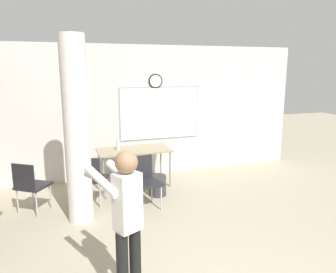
{
  "coord_description": "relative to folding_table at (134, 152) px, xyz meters",
  "views": [
    {
      "loc": [
        -1.36,
        -1.79,
        2.32
      ],
      "look_at": [
        0.25,
        2.98,
        1.27
      ],
      "focal_mm": 35.0,
      "sensor_mm": 36.0,
      "label": 1
    }
  ],
  "objects": [
    {
      "name": "waste_bin",
      "position": [
        0.28,
        -0.67,
        -0.5
      ],
      "size": [
        0.32,
        0.32,
        0.38
      ],
      "color": "#38383D",
      "rests_on": "ground_plane"
    },
    {
      "name": "chair_table_front",
      "position": [
        -0.08,
        -1.11,
        -0.18
      ],
      "size": [
        0.51,
        0.51,
        0.87
      ],
      "color": "#232328",
      "rests_on": "ground_plane"
    },
    {
      "name": "chair_table_left",
      "position": [
        -0.92,
        -0.73,
        -0.18
      ],
      "size": [
        0.58,
        0.58,
        0.87
      ],
      "color": "#232328",
      "rests_on": "ground_plane"
    },
    {
      "name": "chair_near_pillar",
      "position": [
        -1.88,
        -0.77,
        -0.18
      ],
      "size": [
        0.61,
        0.61,
        0.87
      ],
      "color": "#232328",
      "rests_on": "ground_plane"
    },
    {
      "name": "wall_back",
      "position": [
        -0.0,
        0.67,
        0.71
      ],
      "size": [
        8.0,
        0.15,
        2.8
      ],
      "color": "silver",
      "rests_on": "ground_plane"
    },
    {
      "name": "folding_table",
      "position": [
        0.0,
        0.0,
        0.0
      ],
      "size": [
        1.43,
        0.74,
        0.74
      ],
      "color": "tan",
      "rests_on": "ground_plane"
    },
    {
      "name": "person_playing_front",
      "position": [
        -0.83,
        -3.29,
        0.24
      ],
      "size": [
        0.53,
        0.64,
        1.58
      ],
      "color": "black",
      "rests_on": "ground_plane"
    },
    {
      "name": "support_pillar",
      "position": [
        -1.14,
        -1.26,
        0.71
      ],
      "size": [
        0.37,
        0.37,
        2.8
      ],
      "color": "white",
      "rests_on": "ground_plane"
    },
    {
      "name": "bottle_on_table",
      "position": [
        -0.3,
        0.04,
        0.15
      ],
      "size": [
        0.07,
        0.07,
        0.26
      ],
      "color": "silver",
      "rests_on": "folding_table"
    }
  ]
}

